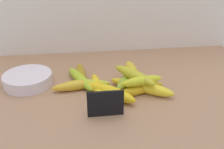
% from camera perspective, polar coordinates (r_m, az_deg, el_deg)
% --- Properties ---
extents(counter_top, '(1.10, 0.76, 0.03)m').
position_cam_1_polar(counter_top, '(0.96, 3.74, -3.95)').
color(counter_top, '#A47959').
rests_on(counter_top, ground).
extents(chalkboard_sign, '(0.11, 0.02, 0.08)m').
position_cam_1_polar(chalkboard_sign, '(0.80, -1.41, -6.47)').
color(chalkboard_sign, black).
rests_on(chalkboard_sign, counter_top).
extents(fruit_bowl, '(0.18, 0.18, 0.04)m').
position_cam_1_polar(fruit_bowl, '(1.02, -17.66, -1.01)').
color(fruit_bowl, silver).
rests_on(fruit_bowl, counter_top).
extents(banana_0, '(0.21, 0.10, 0.03)m').
position_cam_1_polar(banana_0, '(0.92, 5.58, -3.35)').
color(banana_0, gold).
rests_on(banana_0, counter_top).
extents(banana_1, '(0.11, 0.20, 0.04)m').
position_cam_1_polar(banana_1, '(0.99, -6.84, -0.94)').
color(banana_1, '#A6C226').
rests_on(banana_1, counter_top).
extents(banana_2, '(0.16, 0.13, 0.04)m').
position_cam_1_polar(banana_2, '(0.92, 8.30, -3.05)').
color(banana_2, yellow).
rests_on(banana_2, counter_top).
extents(banana_3, '(0.16, 0.13, 0.03)m').
position_cam_1_polar(banana_3, '(0.95, 4.43, -2.35)').
color(banana_3, gold).
rests_on(banana_3, counter_top).
extents(banana_4, '(0.17, 0.05, 0.03)m').
position_cam_1_polar(banana_4, '(0.95, -5.36, -2.05)').
color(banana_4, gold).
rests_on(banana_4, counter_top).
extents(banana_5, '(0.18, 0.06, 0.03)m').
position_cam_1_polar(banana_5, '(0.95, -7.48, -2.31)').
color(banana_5, gold).
rests_on(banana_5, counter_top).
extents(banana_6, '(0.04, 0.20, 0.03)m').
position_cam_1_polar(banana_6, '(1.03, -6.69, 0.06)').
color(banana_6, '#A28017').
rests_on(banana_6, counter_top).
extents(banana_7, '(0.17, 0.16, 0.04)m').
position_cam_1_polar(banana_7, '(0.89, -0.37, -3.86)').
color(banana_7, yellow).
rests_on(banana_7, counter_top).
extents(banana_8, '(0.13, 0.18, 0.04)m').
position_cam_1_polar(banana_8, '(0.98, 3.48, -0.93)').
color(banana_8, '#93AC2E').
rests_on(banana_8, counter_top).
extents(banana_9, '(0.05, 0.18, 0.04)m').
position_cam_1_polar(banana_9, '(1.03, 4.30, 0.68)').
color(banana_9, gold).
rests_on(banana_9, counter_top).
extents(banana_10, '(0.05, 0.20, 0.03)m').
position_cam_1_polar(banana_10, '(0.93, -3.06, -2.65)').
color(banana_10, yellow).
rests_on(banana_10, counter_top).
extents(banana_11, '(0.14, 0.18, 0.04)m').
position_cam_1_polar(banana_11, '(0.94, 4.84, -0.15)').
color(banana_11, gold).
rests_on(banana_11, banana_3).
extents(banana_12, '(0.15, 0.06, 0.03)m').
position_cam_1_polar(banana_12, '(0.91, 6.42, -1.38)').
color(banana_12, gold).
rests_on(banana_12, banana_0).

